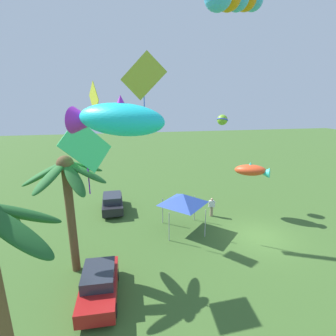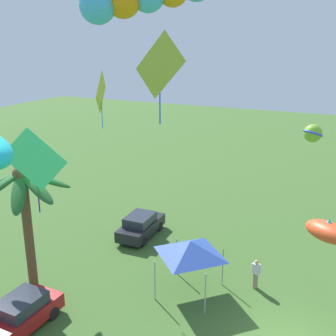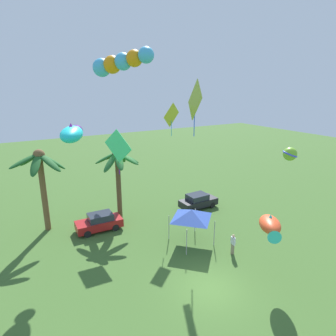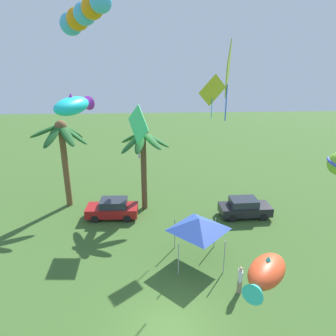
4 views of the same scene
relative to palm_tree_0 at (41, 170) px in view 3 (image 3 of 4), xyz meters
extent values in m
plane|color=#3D6028|center=(7.60, -13.23, -5.45)|extent=(120.00, 120.00, 0.00)
cylinder|color=brown|center=(0.00, 0.04, -2.09)|extent=(0.49, 0.49, 6.73)
ellipsoid|color=#1E5623|center=(0.97, -0.01, 0.60)|extent=(2.15, 0.81, 1.82)
ellipsoid|color=#1E5623|center=(0.60, 0.87, 0.67)|extent=(1.85, 2.21, 1.69)
ellipsoid|color=#1E5623|center=(-0.68, 0.88, 0.77)|extent=(2.00, 2.24, 1.51)
ellipsoid|color=#1E5623|center=(-1.14, -0.17, 0.95)|extent=(2.53, 1.13, 1.17)
ellipsoid|color=#1E5623|center=(-0.40, -0.93, 0.72)|extent=(1.52, 2.36, 1.60)
ellipsoid|color=#1E5623|center=(0.64, -0.82, 0.74)|extent=(1.92, 2.25, 1.56)
sphere|color=brown|center=(0.00, 0.04, 1.27)|extent=(0.93, 0.93, 0.93)
cylinder|color=brown|center=(6.34, -0.91, -2.31)|extent=(0.45, 0.45, 6.29)
ellipsoid|color=#236028|center=(7.35, -0.98, 0.34)|extent=(2.20, 0.81, 1.45)
ellipsoid|color=#236028|center=(6.94, -0.18, 0.24)|extent=(1.82, 2.00, 1.63)
ellipsoid|color=#236028|center=(6.17, 0.13, 0.41)|extent=(1.01, 2.30, 1.32)
ellipsoid|color=#236028|center=(5.48, -0.32, 0.39)|extent=(2.20, 1.78, 1.36)
ellipsoid|color=#236028|center=(5.54, -1.42, 0.25)|extent=(2.09, 1.67, 1.62)
ellipsoid|color=#236028|center=(6.14, -1.91, 0.38)|extent=(1.07, 2.28, 1.39)
ellipsoid|color=#236028|center=(6.99, -1.76, 0.48)|extent=(1.90, 2.20, 1.20)
sphere|color=brown|center=(6.34, -0.91, 0.83)|extent=(0.86, 0.86, 0.86)
cube|color=black|center=(14.14, -2.82, -4.85)|extent=(3.94, 1.80, 0.70)
cube|color=#282D38|center=(13.99, -2.82, -4.22)|extent=(2.07, 1.55, 0.56)
cylinder|color=black|center=(15.33, -2.01, -5.15)|extent=(0.60, 0.20, 0.60)
cylinder|color=black|center=(15.37, -3.57, -5.15)|extent=(0.60, 0.20, 0.60)
cylinder|color=black|center=(12.91, -2.07, -5.15)|extent=(0.60, 0.20, 0.60)
cylinder|color=black|center=(12.95, -3.63, -5.15)|extent=(0.60, 0.20, 0.60)
cube|color=#A51919|center=(3.86, -2.37, -4.85)|extent=(3.95, 1.83, 0.70)
cube|color=#282D38|center=(4.01, -2.38, -4.22)|extent=(2.08, 1.56, 0.56)
cylinder|color=black|center=(2.62, -3.12, -5.15)|extent=(0.61, 0.20, 0.60)
cylinder|color=black|center=(2.67, -1.55, -5.15)|extent=(0.61, 0.20, 0.60)
cylinder|color=black|center=(5.04, -3.19, -5.15)|extent=(0.61, 0.20, 0.60)
cylinder|color=black|center=(5.09, -1.63, -5.15)|extent=(0.61, 0.20, 0.60)
cylinder|color=gray|center=(11.41, -10.96, -5.03)|extent=(0.26, 0.26, 0.84)
cube|color=silver|center=(11.41, -10.96, -4.34)|extent=(0.33, 0.43, 0.54)
sphere|color=tan|center=(11.41, -10.96, -3.97)|extent=(0.21, 0.21, 0.21)
cylinder|color=silver|center=(11.48, -10.74, -4.39)|extent=(0.09, 0.09, 0.52)
cylinder|color=silver|center=(11.34, -11.18, -4.39)|extent=(0.09, 0.09, 0.52)
cylinder|color=#9E9EA3|center=(8.35, -9.34, -4.40)|extent=(0.06, 0.06, 2.10)
cylinder|color=#9E9EA3|center=(10.95, -9.34, -4.40)|extent=(0.06, 0.06, 2.10)
cylinder|color=#9E9EA3|center=(8.35, -6.74, -4.40)|extent=(0.06, 0.06, 2.10)
cylinder|color=#9E9EA3|center=(10.95, -6.74, -4.40)|extent=(0.06, 0.06, 2.10)
pyramid|color=#2D4CA8|center=(9.65, -8.04, -2.98)|extent=(2.86, 2.86, 0.75)
sphere|color=#75B82B|center=(14.34, -12.72, 2.26)|extent=(0.92, 0.92, 0.92)
torus|color=#404EDF|center=(14.34, -12.72, 2.26)|extent=(1.40, 1.40, 0.44)
cube|color=#9FB330|center=(11.45, -5.55, 5.58)|extent=(0.96, 3.17, 3.28)
cylinder|color=blue|center=(11.45, -5.55, 3.71)|extent=(0.07, 0.07, 2.14)
sphere|color=#43AEE5|center=(3.29, -7.59, 7.72)|extent=(1.06, 1.06, 1.06)
sphere|color=orange|center=(3.73, -8.17, 7.87)|extent=(1.02, 1.02, 1.02)
sphere|color=#43AEE5|center=(4.17, -8.75, 8.01)|extent=(0.98, 0.98, 0.98)
sphere|color=orange|center=(4.61, -9.33, 8.16)|extent=(0.94, 0.94, 0.94)
sphere|color=#43AEE5|center=(5.05, -9.92, 8.30)|extent=(0.89, 0.89, 0.89)
cube|color=#42EC7E|center=(6.05, -2.04, 1.76)|extent=(1.54, 2.43, 2.79)
cylinder|color=#7C10D8|center=(6.05, -2.04, 0.15)|extent=(0.06, 0.06, 1.84)
ellipsoid|color=#ED4B22|center=(11.33, -14.11, -1.59)|extent=(2.59, 2.78, 1.10)
cone|color=#35D3C1|center=(10.62, -14.98, -1.68)|extent=(1.16, 1.17, 0.86)
cone|color=#35D3C1|center=(11.33, -14.11, -1.18)|extent=(0.70, 0.70, 0.51)
cube|color=gold|center=(11.28, -2.15, 4.12)|extent=(2.07, 0.80, 2.19)
cylinder|color=#23A2D1|center=(11.28, -2.15, 2.87)|extent=(0.05, 0.05, 1.43)
ellipsoid|color=#1DD7DD|center=(1.97, -3.81, 3.36)|extent=(2.62, 3.45, 1.28)
cone|color=purple|center=(2.52, -2.55, 3.27)|extent=(1.29, 1.32, 1.02)
cone|color=purple|center=(1.97, -3.81, 3.85)|extent=(0.80, 0.80, 0.62)
camera|label=1|loc=(-6.85, -3.72, 4.02)|focal=26.84mm
camera|label=2|loc=(-7.34, -14.75, 6.81)|focal=44.39mm
camera|label=3|loc=(-2.23, -24.89, 6.72)|focal=30.60mm
camera|label=4|loc=(6.91, -23.67, 6.14)|focal=32.64mm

